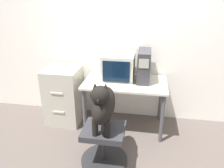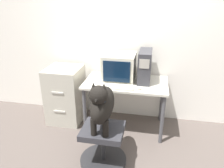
{
  "view_description": "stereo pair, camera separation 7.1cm",
  "coord_description": "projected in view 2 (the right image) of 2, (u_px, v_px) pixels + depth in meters",
  "views": [
    {
      "loc": [
        0.29,
        -2.5,
        1.9
      ],
      "look_at": [
        -0.13,
        -0.0,
        0.83
      ],
      "focal_mm": 35.0,
      "sensor_mm": 36.0,
      "label": 1
    },
    {
      "loc": [
        0.36,
        -2.49,
        1.9
      ],
      "look_at": [
        -0.13,
        -0.0,
        0.83
      ],
      "focal_mm": 35.0,
      "sensor_mm": 36.0,
      "label": 2
    }
  ],
  "objects": [
    {
      "name": "filing_cabinet",
      "position": [
        66.0,
        95.0,
        3.39
      ],
      "size": [
        0.51,
        0.53,
        0.87
      ],
      "color": "#B7B2A3",
      "rests_on": "ground_plane"
    },
    {
      "name": "office_chair",
      "position": [
        103.0,
        145.0,
        2.57
      ],
      "size": [
        0.56,
        0.56,
        0.47
      ],
      "color": "#262628",
      "rests_on": "ground_plane"
    },
    {
      "name": "keyboard",
      "position": [
        117.0,
        87.0,
        2.87
      ],
      "size": [
        0.45,
        0.17,
        0.03
      ],
      "color": "beige",
      "rests_on": "desk"
    },
    {
      "name": "crt_monitor",
      "position": [
        119.0,
        67.0,
        3.09
      ],
      "size": [
        0.45,
        0.43,
        0.37
      ],
      "color": "beige",
      "rests_on": "desk"
    },
    {
      "name": "dog",
      "position": [
        102.0,
        104.0,
        2.35
      ],
      "size": [
        0.24,
        0.59,
        0.61
      ],
      "color": "black",
      "rests_on": "office_chair"
    },
    {
      "name": "ground_plane",
      "position": [
        121.0,
        140.0,
        3.05
      ],
      "size": [
        12.0,
        12.0,
        0.0
      ],
      "primitive_type": "plane",
      "color": "#564C47"
    },
    {
      "name": "wall_back",
      "position": [
        131.0,
        36.0,
        3.22
      ],
      "size": [
        8.0,
        0.05,
        2.6
      ],
      "color": "white",
      "rests_on": "ground_plane"
    },
    {
      "name": "desk",
      "position": [
        126.0,
        88.0,
        3.11
      ],
      "size": [
        1.16,
        0.68,
        0.74
      ],
      "color": "beige",
      "rests_on": "ground_plane"
    },
    {
      "name": "pc_tower",
      "position": [
        145.0,
        66.0,
        3.02
      ],
      "size": [
        0.17,
        0.44,
        0.44
      ],
      "color": "#333338",
      "rests_on": "desk"
    },
    {
      "name": "computer_mouse",
      "position": [
        140.0,
        88.0,
        2.82
      ],
      "size": [
        0.07,
        0.04,
        0.03
      ],
      "color": "beige",
      "rests_on": "desk"
    }
  ]
}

